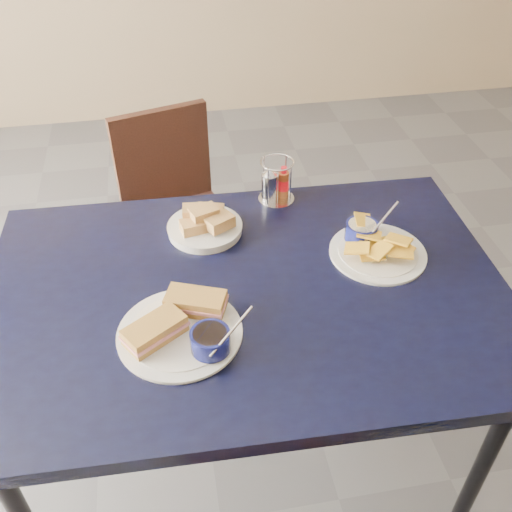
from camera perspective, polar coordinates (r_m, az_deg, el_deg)
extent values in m
plane|color=#505155|center=(2.12, 5.79, -15.63)|extent=(6.00, 6.00, 0.00)
cube|color=black|center=(1.46, -0.88, -3.84)|extent=(1.35, 0.93, 0.04)
cylinder|color=black|center=(1.71, 21.88, -18.49)|extent=(0.04, 0.04, 0.71)
cylinder|color=black|center=(2.01, -19.03, -6.55)|extent=(0.04, 0.04, 0.71)
cylinder|color=black|center=(2.10, 13.22, -2.67)|extent=(0.04, 0.04, 0.71)
cube|color=black|center=(2.28, -7.44, 3.21)|extent=(0.46, 0.45, 0.04)
cylinder|color=black|center=(2.30, -10.55, -3.43)|extent=(0.03, 0.03, 0.37)
cylinder|color=black|center=(2.31, -2.93, -2.55)|extent=(0.03, 0.03, 0.37)
cylinder|color=black|center=(2.52, -10.79, 1.02)|extent=(0.03, 0.03, 0.37)
cylinder|color=black|center=(2.53, -3.84, 1.81)|extent=(0.03, 0.03, 0.37)
cube|color=black|center=(2.30, -8.22, 9.94)|extent=(0.38, 0.14, 0.40)
cylinder|color=white|center=(1.34, -7.62, -7.63)|extent=(0.29, 0.29, 0.01)
cylinder|color=white|center=(1.34, -7.64, -7.47)|extent=(0.24, 0.24, 0.00)
cube|color=#B88A42|center=(1.32, -10.09, -7.34)|extent=(0.16, 0.14, 0.04)
cube|color=#D28081|center=(1.32, -10.07, -7.47)|extent=(0.16, 0.14, 0.01)
cube|color=#B88A42|center=(1.37, -6.06, -4.60)|extent=(0.16, 0.12, 0.04)
cube|color=#D28081|center=(1.37, -6.04, -4.73)|extent=(0.16, 0.12, 0.01)
cylinder|color=#0A0D3B|center=(1.28, -4.59, -8.44)|extent=(0.09, 0.09, 0.05)
cylinder|color=black|center=(1.27, -4.63, -7.95)|extent=(0.08, 0.08, 0.01)
cylinder|color=silver|center=(1.24, -2.50, -7.53)|extent=(0.11, 0.07, 0.08)
cylinder|color=white|center=(1.58, 12.06, 0.32)|extent=(0.26, 0.26, 0.01)
cylinder|color=white|center=(1.58, 12.09, 0.47)|extent=(0.21, 0.21, 0.00)
cube|color=gold|center=(1.59, 14.31, 0.67)|extent=(0.08, 0.08, 0.02)
cube|color=gold|center=(1.59, 12.52, 1.25)|extent=(0.07, 0.05, 0.02)
cube|color=gold|center=(1.54, 11.52, 0.00)|extent=(0.07, 0.05, 0.01)
cube|color=gold|center=(1.57, 11.44, 1.23)|extent=(0.08, 0.08, 0.02)
cube|color=gold|center=(1.61, 11.10, 2.62)|extent=(0.06, 0.08, 0.02)
cube|color=gold|center=(1.52, 10.04, 0.52)|extent=(0.08, 0.07, 0.02)
cube|color=gold|center=(1.52, 12.23, 0.29)|extent=(0.08, 0.07, 0.02)
cube|color=gold|center=(1.53, 14.26, 0.33)|extent=(0.08, 0.06, 0.01)
cube|color=gold|center=(1.56, 11.23, 2.02)|extent=(0.08, 0.07, 0.01)
cube|color=gold|center=(1.60, 10.67, 3.38)|extent=(0.06, 0.07, 0.01)
cube|color=gold|center=(1.54, 14.04, 1.46)|extent=(0.08, 0.08, 0.02)
cylinder|color=#0A0D3B|center=(1.59, 10.49, 2.44)|extent=(0.09, 0.09, 0.05)
cylinder|color=#C7B696|center=(1.58, 10.56, 2.90)|extent=(0.08, 0.08, 0.01)
cylinder|color=silver|center=(1.57, 12.46, 3.41)|extent=(0.11, 0.07, 0.08)
cylinder|color=white|center=(1.63, -5.12, 2.68)|extent=(0.21, 0.21, 0.02)
cylinder|color=white|center=(1.62, -5.15, 2.98)|extent=(0.17, 0.17, 0.00)
cube|color=tan|center=(1.59, -6.18, 2.98)|extent=(0.08, 0.06, 0.03)
cube|color=tan|center=(1.63, -4.61, 4.38)|extent=(0.09, 0.07, 0.03)
cube|color=tan|center=(1.58, -3.65, 3.40)|extent=(0.09, 0.08, 0.03)
cube|color=tan|center=(1.61, -6.01, 4.37)|extent=(0.08, 0.06, 0.03)
cube|color=tan|center=(1.60, -5.23, 4.21)|extent=(0.09, 0.07, 0.03)
cylinder|color=silver|center=(1.76, 2.04, 5.76)|extent=(0.11, 0.11, 0.01)
cylinder|color=silver|center=(1.76, 2.96, 8.31)|extent=(0.01, 0.01, 0.13)
cylinder|color=silver|center=(1.74, 0.76, 8.11)|extent=(0.01, 0.01, 0.13)
cylinder|color=silver|center=(1.69, 1.19, 6.92)|extent=(0.01, 0.01, 0.13)
cylinder|color=silver|center=(1.70, 3.46, 7.13)|extent=(0.01, 0.01, 0.13)
torus|color=silver|center=(1.69, 2.14, 9.35)|extent=(0.10, 0.10, 0.00)
cylinder|color=silver|center=(1.73, 1.36, 6.93)|extent=(0.05, 0.05, 0.08)
cone|color=silver|center=(1.70, 1.38, 8.45)|extent=(0.04, 0.04, 0.02)
cylinder|color=brown|center=(1.74, 2.75, 7.16)|extent=(0.03, 0.03, 0.08)
cylinder|color=#B90A13|center=(1.74, 2.75, 7.16)|extent=(0.03, 0.03, 0.03)
cylinder|color=#B90A13|center=(1.71, 2.81, 8.61)|extent=(0.02, 0.02, 0.02)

